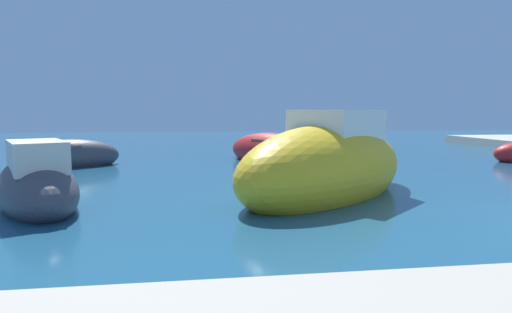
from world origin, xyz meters
The scene contains 4 objects.
moored_boat_0 centered at (-4.40, 11.79, 0.45)m, with size 4.23×5.87×1.63m.
moored_boat_2 centered at (-12.65, 11.47, 0.39)m, with size 4.24×3.08×1.39m.
moored_boat_3 centered at (-4.28, 4.45, 0.74)m, with size 6.61×6.29×2.75m.
moored_boat_6 centered at (-11.19, 3.94, 0.49)m, with size 3.26×4.37×1.86m.
Camera 1 is at (-7.63, -6.11, 2.16)m, focal length 29.94 mm.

